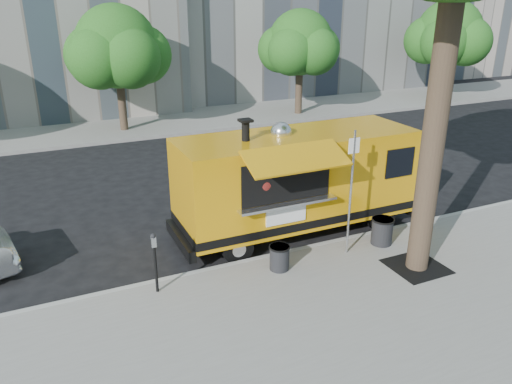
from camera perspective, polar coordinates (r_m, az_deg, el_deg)
ground at (r=12.81m, az=0.52°, el=-5.84°), size 120.00×120.00×0.00m
sidewalk at (r=9.83m, az=10.81°, el=-15.10°), size 60.00×6.00×0.15m
curb at (r=12.03m, az=2.41°, el=-7.37°), size 60.00×0.14×0.16m
far_sidewalk at (r=24.97m, az=-12.86°, el=7.47°), size 60.00×5.00×0.15m
tree_well at (r=12.01m, az=17.85°, el=-8.11°), size 1.20×1.20×0.02m
far_tree_b at (r=23.41m, az=-15.66°, el=15.69°), size 3.60×3.60×5.50m
far_tree_c at (r=26.17m, az=5.09°, el=16.63°), size 3.24×3.24×5.21m
far_tree_d at (r=32.41m, az=21.20°, el=16.56°), size 3.78×3.78×5.64m
sign_post at (r=11.56m, az=10.82°, el=0.68°), size 0.28×0.06×3.00m
parking_meter at (r=10.36m, az=-11.50°, el=-7.18°), size 0.11×0.11×1.33m
food_truck at (r=12.80m, az=4.60°, el=1.38°), size 6.47×2.97×3.18m
trash_bin_left at (r=12.69m, az=14.21°, el=-4.28°), size 0.56×0.56×0.67m
trash_bin_right at (r=11.23m, az=2.70°, el=-7.41°), size 0.48×0.48×0.57m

